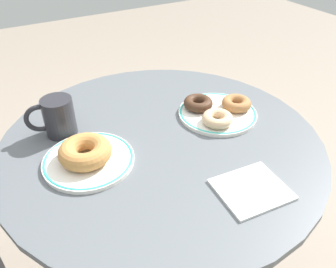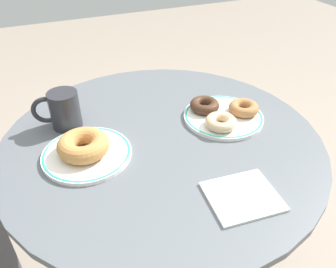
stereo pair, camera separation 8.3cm
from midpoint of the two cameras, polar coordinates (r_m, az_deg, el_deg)
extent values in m
cylinder|color=#565B60|center=(0.86, 1.70, -1.20)|extent=(0.80, 0.80, 0.02)
cylinder|color=#565B60|center=(1.11, 1.37, -16.01)|extent=(0.06, 0.06, 0.69)
cylinder|color=white|center=(0.81, -10.59, -3.38)|extent=(0.21, 0.21, 0.01)
torus|color=#38B2A8|center=(0.80, -10.62, -3.20)|extent=(0.20, 0.20, 0.01)
cylinder|color=white|center=(0.94, 11.74, 2.74)|extent=(0.21, 0.21, 0.01)
torus|color=#38B2A8|center=(0.94, 11.76, 2.91)|extent=(0.21, 0.21, 0.01)
torus|color=#BC7F42|center=(0.79, -11.10, -2.02)|extent=(0.14, 0.14, 0.04)
torus|color=#A36B3D|center=(0.95, 15.01, 4.17)|extent=(0.11, 0.11, 0.03)
torus|color=#422819|center=(0.94, 8.65, 4.73)|extent=(0.11, 0.11, 0.03)
torus|color=#E0B789|center=(0.88, 11.53, 1.91)|extent=(0.08, 0.08, 0.03)
cube|color=white|center=(0.72, 15.65, -10.17)|extent=(0.15, 0.13, 0.01)
cylinder|color=#28282D|center=(0.90, -14.36, 3.87)|extent=(0.08, 0.08, 0.10)
torus|color=#28282D|center=(0.90, -17.23, 3.76)|extent=(0.08, 0.02, 0.07)
camera|label=1|loc=(0.04, -87.14, 2.06)|focal=36.40mm
camera|label=2|loc=(0.04, 92.86, -2.06)|focal=36.40mm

